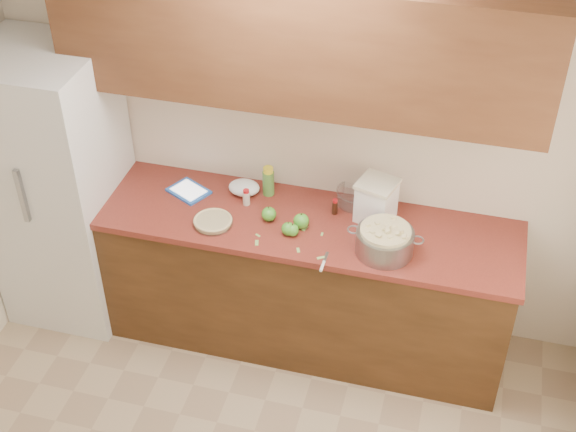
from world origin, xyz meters
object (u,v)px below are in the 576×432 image
(flour_canister, at_px, (376,200))
(tablet, at_px, (189,191))
(pie, at_px, (213,222))
(colander, at_px, (385,241))

(flour_canister, distance_m, tablet, 1.13)
(flour_canister, relative_size, tablet, 0.90)
(pie, relative_size, colander, 0.55)
(pie, distance_m, colander, 0.98)
(tablet, bearing_deg, colander, 16.48)
(pie, distance_m, tablet, 0.35)
(flour_canister, xyz_separation_m, tablet, (-1.12, -0.04, -0.12))
(colander, height_order, flour_canister, flour_canister)
(colander, xyz_separation_m, flour_canister, (-0.10, 0.28, 0.05))
(colander, xyz_separation_m, tablet, (-1.22, 0.24, -0.07))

